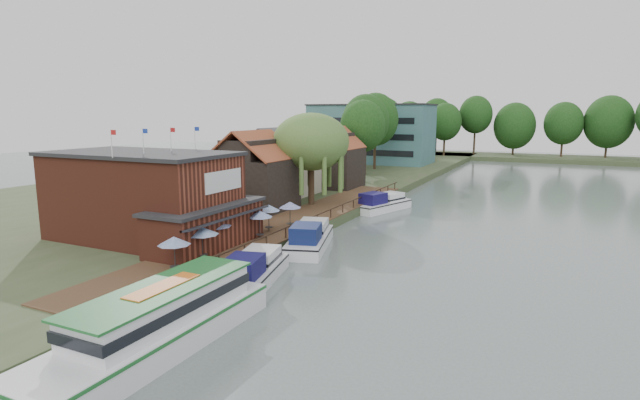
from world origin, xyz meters
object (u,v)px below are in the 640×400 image
at_px(pub, 161,197).
at_px(cruiser_0, 253,267).
at_px(willow, 311,159).
at_px(umbrella_5, 290,215).
at_px(umbrella_0, 175,254).
at_px(tour_boat, 154,320).
at_px(cottage_b, 277,161).
at_px(umbrella_1, 202,243).
at_px(swan, 193,343).
at_px(cottage_c, 334,157).
at_px(umbrella_2, 216,235).
at_px(cruiser_1, 310,234).
at_px(hotel_block, 371,133).
at_px(cruiser_2, 382,201).
at_px(umbrella_4, 269,218).
at_px(cottage_a, 253,170).
at_px(umbrella_3, 260,225).

relative_size(pub, cruiser_0, 2.07).
height_order(willow, umbrella_5, willow).
xyz_separation_m(umbrella_0, tour_boat, (5.18, -7.26, -0.73)).
relative_size(pub, tour_boat, 1.40).
height_order(cottage_b, umbrella_1, cottage_b).
xyz_separation_m(cruiser_0, swan, (2.51, -9.15, -0.94)).
xyz_separation_m(cottage_c, tour_boat, (11.87, -47.25, -3.69)).
relative_size(cottage_b, umbrella_1, 4.04).
bearing_deg(cottage_c, umbrella_0, -80.51).
distance_m(umbrella_2, cruiser_1, 8.40).
bearing_deg(umbrella_5, umbrella_0, -91.87).
height_order(umbrella_2, tour_boat, umbrella_2).
height_order(hotel_block, cruiser_0, hotel_block).
bearing_deg(pub, hotel_block, 96.43).
height_order(cottage_b, cottage_c, same).
height_order(pub, cruiser_2, pub).
bearing_deg(umbrella_0, pub, 138.14).
bearing_deg(cottage_b, pub, -80.91).
distance_m(cruiser_1, cruiser_2, 18.60).
relative_size(hotel_block, umbrella_4, 10.69).
xyz_separation_m(cottage_a, swan, (14.27, -27.17, -5.03)).
xyz_separation_m(pub, cottage_b, (-4.00, 25.00, 0.60)).
xyz_separation_m(pub, tour_boat, (11.87, -13.25, -3.09)).
height_order(umbrella_2, cruiser_2, umbrella_2).
height_order(cruiser_0, cruiser_1, cruiser_1).
bearing_deg(cruiser_0, cottage_b, 103.67).
relative_size(hotel_block, swan, 57.73).
bearing_deg(umbrella_5, cruiser_2, 79.45).
bearing_deg(pub, cottage_c, 90.00).
distance_m(umbrella_0, cruiser_2, 31.43).
bearing_deg(umbrella_4, hotel_block, 102.39).
bearing_deg(cruiser_2, umbrella_4, -84.15).
height_order(hotel_block, umbrella_0, hotel_block).
xyz_separation_m(hotel_block, tour_boat, (19.87, -84.25, -5.59)).
relative_size(cottage_c, umbrella_3, 3.58).
distance_m(cottage_b, umbrella_5, 20.13).
bearing_deg(cruiser_2, swan, -67.28).
bearing_deg(umbrella_5, pub, -130.09).
relative_size(umbrella_3, cruiser_1, 0.24).
relative_size(cottage_b, cruiser_1, 0.96).
bearing_deg(umbrella_5, umbrella_3, -92.81).
xyz_separation_m(cottage_a, cruiser_1, (11.14, -8.38, -4.03)).
bearing_deg(swan, cruiser_1, 99.45).
relative_size(pub, cottage_b, 2.08).
bearing_deg(cottage_a, willow, 48.01).
relative_size(pub, umbrella_1, 8.42).
xyz_separation_m(willow, swan, (9.77, -32.17, -5.99)).
xyz_separation_m(cottage_a, umbrella_4, (7.18, -8.55, -2.96)).
bearing_deg(cottage_c, umbrella_1, -80.01).
distance_m(pub, cottage_c, 34.01).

